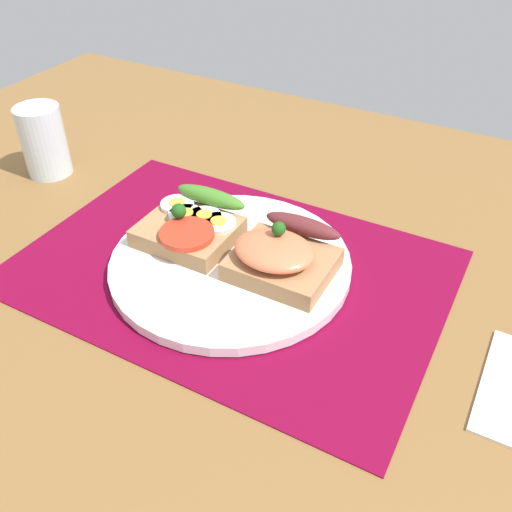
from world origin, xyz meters
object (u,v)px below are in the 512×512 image
Objects in this scene: sandwich_egg_tomato at (192,225)px; plate at (231,263)px; sandwich_salmon at (282,255)px; drinking_glass at (44,141)px.

plate is at bearing -14.62° from sandwich_egg_tomato.
plate is 2.55× the size of sandwich_salmon.
sandwich_egg_tomato reaches higher than plate.
sandwich_salmon is at bearing -2.55° from sandwich_egg_tomato.
drinking_glass is (-31.28, 6.11, 3.68)cm from plate.
plate is at bearing -169.94° from sandwich_salmon.
sandwich_salmon is 1.07× the size of drinking_glass.
sandwich_egg_tomato is 26.21cm from drinking_glass.
sandwich_egg_tomato is 10.94cm from sandwich_salmon.
plate is 6.09cm from sandwich_egg_tomato.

